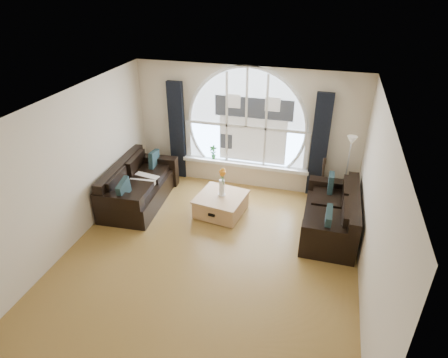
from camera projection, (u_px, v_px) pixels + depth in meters
ground at (210, 255)px, 6.77m from camera, size 5.00×5.50×0.01m
ceiling at (207, 107)px, 5.47m from camera, size 5.00×5.50×0.01m
wall_back at (247, 128)px, 8.44m from camera, size 5.00×0.01×2.70m
wall_front at (125, 324)px, 3.80m from camera, size 5.00×0.01×2.70m
wall_left at (73, 169)px, 6.71m from camera, size 0.01×5.50×2.70m
wall_right at (374, 212)px, 5.53m from camera, size 0.01×5.50×2.70m
attic_slope at (365, 147)px, 5.12m from camera, size 0.92×5.50×0.72m
arched_window at (247, 117)px, 8.28m from camera, size 2.60×0.06×2.15m
window_sill at (245, 164)px, 8.76m from camera, size 2.90×0.22×0.08m
window_frame at (246, 117)px, 8.26m from camera, size 2.76×0.08×2.15m
neighbor_house at (253, 123)px, 8.29m from camera, size 1.70×0.02×1.50m
curtain_left at (177, 131)px, 8.81m from camera, size 0.35×0.12×2.30m
curtain_right at (319, 146)px, 8.06m from camera, size 0.35×0.12×2.30m
sofa_left at (139, 186)px, 8.11m from camera, size 1.12×2.04×0.88m
sofa_right at (330, 213)px, 7.21m from camera, size 0.95×1.90×0.84m
coffee_chest at (221, 204)px, 7.82m from camera, size 1.04×1.04×0.45m
throw_blanket at (142, 182)px, 8.04m from camera, size 0.63×0.63×0.10m
vase_flowers at (222, 178)px, 7.57m from camera, size 0.24×0.24×0.70m
floor_lamp at (346, 173)px, 7.76m from camera, size 0.24×0.24×1.60m
guitar at (322, 179)px, 8.11m from camera, size 0.41×0.32×1.06m
potted_plant at (213, 152)px, 8.84m from camera, size 0.18×0.12×0.33m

